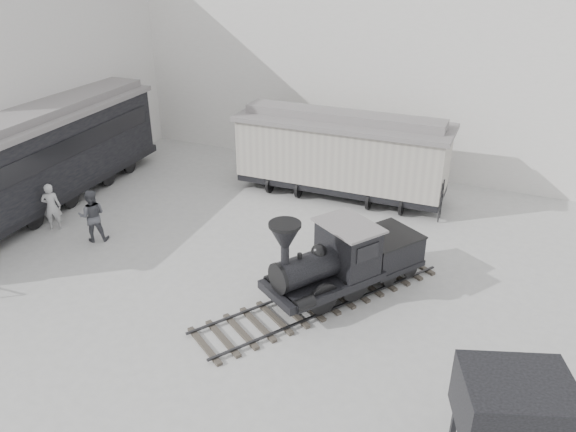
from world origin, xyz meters
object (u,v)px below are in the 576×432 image
at_px(boxcar, 342,152).
at_px(visitor_b, 92,216).
at_px(locomotive, 339,264).
at_px(coal_hopper, 513,412).
at_px(visitor_a, 52,207).
at_px(passenger_coach, 32,161).

height_order(boxcar, visitor_b, boxcar).
height_order(locomotive, coal_hopper, locomotive).
height_order(boxcar, coal_hopper, boxcar).
bearing_deg(locomotive, boxcar, 141.22).
bearing_deg(coal_hopper, visitor_a, 145.03).
xyz_separation_m(locomotive, passenger_coach, (-12.84, 0.96, 0.96)).
height_order(visitor_b, coal_hopper, coal_hopper).
relative_size(visitor_a, coal_hopper, 0.72).
bearing_deg(visitor_b, locomotive, 147.89).
distance_m(boxcar, passenger_coach, 12.09).
relative_size(boxcar, coal_hopper, 3.48).
distance_m(visitor_a, visitor_b, 1.96).
bearing_deg(locomotive, coal_hopper, -9.21).
bearing_deg(boxcar, visitor_a, -141.28).
xyz_separation_m(boxcar, passenger_coach, (-10.45, -6.08, 0.15)).
bearing_deg(boxcar, locomotive, -72.52).
distance_m(locomotive, visitor_a, 11.01).
height_order(boxcar, passenger_coach, passenger_coach).
height_order(passenger_coach, coal_hopper, passenger_coach).
bearing_deg(boxcar, visitor_b, -133.62).
bearing_deg(coal_hopper, boxcar, 102.98).
distance_m(boxcar, visitor_a, 11.29).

